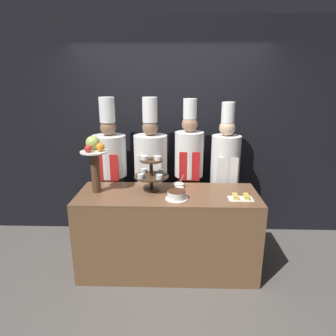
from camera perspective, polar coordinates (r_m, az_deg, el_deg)
The scene contains 13 objects.
ground_plane at distance 3.32m, azimuth -0.24°, elevation -21.83°, with size 14.00×14.00×0.00m, color #5B5651.
wall_back at distance 3.98m, azimuth 0.37°, elevation 7.00°, with size 10.00×0.06×2.80m.
buffet_counter at distance 3.36m, azimuth -0.05°, elevation -12.05°, with size 1.90×0.70×0.90m.
tiered_stand at distance 3.20m, azimuth -3.19°, elevation -0.94°, with size 0.37×0.37×0.38m.
fruit_pedestal at distance 3.20m, azimuth -13.83°, elevation 2.06°, with size 0.28×0.28×0.59m.
cake_round at distance 3.01m, azimuth 1.66°, elevation -5.17°, with size 0.23×0.23×0.09m.
cup_white at distance 3.20m, azimuth 2.37°, elevation -4.14°, with size 0.07×0.07×0.05m.
cake_square_tray at distance 3.10m, azimuth 13.68°, elevation -5.46°, with size 0.25×0.15×0.05m.
serving_bowl_far at distance 3.33m, azimuth 1.97°, elevation -3.33°, with size 0.12×0.12×0.15m.
chef_left at distance 3.79m, azimuth -10.92°, elevation -0.16°, with size 0.40×0.40×1.86m.
chef_center_left at distance 3.71m, azimuth -3.29°, elevation -0.28°, with size 0.40×0.40×1.86m.
chef_center_right at distance 3.69m, azimuth 3.98°, elevation 0.09°, with size 0.35×0.35×1.85m.
chef_right at distance 3.75m, azimuth 10.77°, elevation -0.52°, with size 0.35×0.35×1.81m.
Camera 1 is at (0.09, -2.60, 2.06)m, focal length 32.00 mm.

